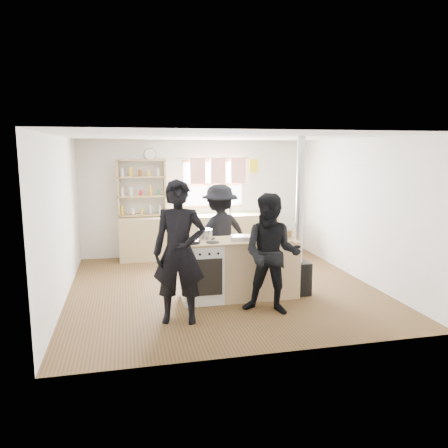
{
  "coord_description": "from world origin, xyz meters",
  "views": [
    {
      "loc": [
        -1.54,
        -6.92,
        2.29
      ],
      "look_at": [
        0.01,
        -0.1,
        1.1
      ],
      "focal_mm": 35.0,
      "sensor_mm": 36.0,
      "label": 1
    }
  ],
  "objects_px": {
    "stockpot_counter": "(268,232)",
    "bread_board": "(284,235)",
    "thermos": "(230,207)",
    "cooking_island": "(239,268)",
    "person_near_right": "(272,254)",
    "person_far": "(220,234)",
    "skillet_greens": "(190,241)",
    "flue_heater": "(298,255)",
    "roast_tray": "(243,237)",
    "stockpot_stove": "(205,234)",
    "person_near_left": "(179,252)"
  },
  "relations": [
    {
      "from": "skillet_greens",
      "to": "person_far",
      "type": "bearing_deg",
      "value": 56.38
    },
    {
      "from": "thermos",
      "to": "person_far",
      "type": "height_order",
      "value": "person_far"
    },
    {
      "from": "stockpot_counter",
      "to": "bread_board",
      "type": "distance_m",
      "value": 0.26
    },
    {
      "from": "stockpot_counter",
      "to": "skillet_greens",
      "type": "bearing_deg",
      "value": -173.17
    },
    {
      "from": "stockpot_counter",
      "to": "roast_tray",
      "type": "bearing_deg",
      "value": -168.8
    },
    {
      "from": "flue_heater",
      "to": "bread_board",
      "type": "bearing_deg",
      "value": -170.87
    },
    {
      "from": "thermos",
      "to": "cooking_island",
      "type": "distance_m",
      "value": 2.88
    },
    {
      "from": "stockpot_stove",
      "to": "person_far",
      "type": "relative_size",
      "value": 0.13
    },
    {
      "from": "stockpot_stove",
      "to": "bread_board",
      "type": "height_order",
      "value": "stockpot_stove"
    },
    {
      "from": "bread_board",
      "to": "person_far",
      "type": "distance_m",
      "value": 1.26
    },
    {
      "from": "stockpot_counter",
      "to": "person_near_right",
      "type": "relative_size",
      "value": 0.16
    },
    {
      "from": "cooking_island",
      "to": "stockpot_counter",
      "type": "distance_m",
      "value": 0.73
    },
    {
      "from": "cooking_island",
      "to": "thermos",
      "type": "bearing_deg",
      "value": 79.31
    },
    {
      "from": "cooking_island",
      "to": "roast_tray",
      "type": "xyz_separation_m",
      "value": [
        0.04,
        -0.06,
        0.5
      ]
    },
    {
      "from": "bread_board",
      "to": "person_near_left",
      "type": "relative_size",
      "value": 0.17
    },
    {
      "from": "cooking_island",
      "to": "person_far",
      "type": "xyz_separation_m",
      "value": [
        -0.11,
        0.87,
        0.39
      ]
    },
    {
      "from": "thermos",
      "to": "person_near_right",
      "type": "xyz_separation_m",
      "value": [
        -0.25,
        -3.5,
        -0.21
      ]
    },
    {
      "from": "roast_tray",
      "to": "person_near_right",
      "type": "xyz_separation_m",
      "value": [
        0.23,
        -0.68,
        -0.12
      ]
    },
    {
      "from": "skillet_greens",
      "to": "person_near_right",
      "type": "bearing_deg",
      "value": -30.24
    },
    {
      "from": "stockpot_stove",
      "to": "flue_heater",
      "type": "xyz_separation_m",
      "value": [
        1.47,
        -0.16,
        -0.36
      ]
    },
    {
      "from": "skillet_greens",
      "to": "roast_tray",
      "type": "xyz_separation_m",
      "value": [
        0.82,
        0.06,
        0.01
      ]
    },
    {
      "from": "stockpot_counter",
      "to": "thermos",
      "type": "bearing_deg",
      "value": 88.89
    },
    {
      "from": "roast_tray",
      "to": "flue_heater",
      "type": "relative_size",
      "value": 0.17
    },
    {
      "from": "flue_heater",
      "to": "stockpot_counter",
      "type": "bearing_deg",
      "value": 171.87
    },
    {
      "from": "person_near_right",
      "to": "person_far",
      "type": "bearing_deg",
      "value": 130.95
    },
    {
      "from": "stockpot_stove",
      "to": "person_far",
      "type": "height_order",
      "value": "person_far"
    },
    {
      "from": "thermos",
      "to": "person_near_right",
      "type": "height_order",
      "value": "person_near_right"
    },
    {
      "from": "stockpot_stove",
      "to": "person_near_left",
      "type": "relative_size",
      "value": 0.11
    },
    {
      "from": "person_near_left",
      "to": "person_far",
      "type": "xyz_separation_m",
      "value": [
        0.9,
        1.64,
        -0.1
      ]
    },
    {
      "from": "skillet_greens",
      "to": "stockpot_stove",
      "type": "height_order",
      "value": "stockpot_stove"
    },
    {
      "from": "thermos",
      "to": "stockpot_counter",
      "type": "xyz_separation_m",
      "value": [
        -0.05,
        -2.74,
        -0.04
      ]
    },
    {
      "from": "thermos",
      "to": "flue_heater",
      "type": "bearing_deg",
      "value": -81.04
    },
    {
      "from": "stockpot_counter",
      "to": "person_near_left",
      "type": "relative_size",
      "value": 0.14
    },
    {
      "from": "thermos",
      "to": "skillet_greens",
      "type": "xyz_separation_m",
      "value": [
        -1.3,
        -2.89,
        -0.1
      ]
    },
    {
      "from": "cooking_island",
      "to": "person_near_right",
      "type": "bearing_deg",
      "value": -69.26
    },
    {
      "from": "flue_heater",
      "to": "person_near_left",
      "type": "relative_size",
      "value": 1.31
    },
    {
      "from": "person_near_left",
      "to": "stockpot_stove",
      "type": "bearing_deg",
      "value": 73.9
    },
    {
      "from": "roast_tray",
      "to": "person_near_right",
      "type": "relative_size",
      "value": 0.24
    },
    {
      "from": "cooking_island",
      "to": "stockpot_stove",
      "type": "xyz_separation_m",
      "value": [
        -0.5,
        0.12,
        0.54
      ]
    },
    {
      "from": "person_near_right",
      "to": "person_far",
      "type": "relative_size",
      "value": 0.99
    },
    {
      "from": "bread_board",
      "to": "person_near_right",
      "type": "height_order",
      "value": "person_near_right"
    },
    {
      "from": "roast_tray",
      "to": "person_far",
      "type": "bearing_deg",
      "value": 99.72
    },
    {
      "from": "stockpot_stove",
      "to": "person_near_right",
      "type": "height_order",
      "value": "person_near_right"
    },
    {
      "from": "cooking_island",
      "to": "skillet_greens",
      "type": "height_order",
      "value": "skillet_greens"
    },
    {
      "from": "skillet_greens",
      "to": "flue_heater",
      "type": "distance_m",
      "value": 1.77
    },
    {
      "from": "person_near_right",
      "to": "thermos",
      "type": "bearing_deg",
      "value": 113.24
    },
    {
      "from": "roast_tray",
      "to": "flue_heater",
      "type": "height_order",
      "value": "flue_heater"
    },
    {
      "from": "roast_tray",
      "to": "person_near_left",
      "type": "xyz_separation_m",
      "value": [
        -1.06,
        -0.72,
        -0.01
      ]
    },
    {
      "from": "thermos",
      "to": "stockpot_counter",
      "type": "distance_m",
      "value": 2.74
    },
    {
      "from": "cooking_island",
      "to": "person_far",
      "type": "relative_size",
      "value": 1.15
    }
  ]
}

